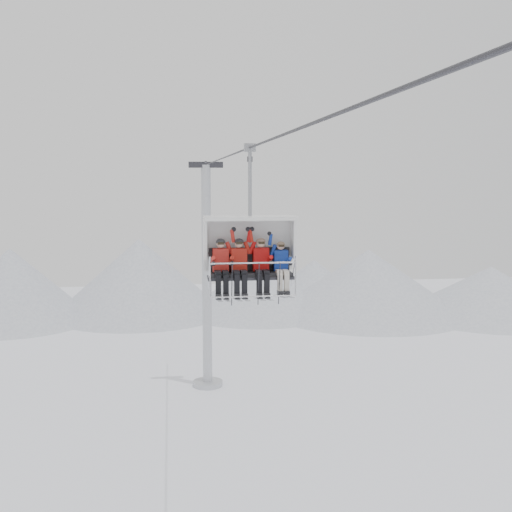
{
  "coord_description": "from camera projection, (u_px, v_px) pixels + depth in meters",
  "views": [
    {
      "loc": [
        -2.11,
        -15.73,
        12.48
      ],
      "look_at": [
        0.0,
        0.0,
        10.57
      ],
      "focal_mm": 45.0,
      "sensor_mm": 36.0,
      "label": 1
    }
  ],
  "objects": [
    {
      "name": "skier_center_left",
      "position": [
        239.0,
        265.0,
        17.01
      ],
      "size": [
        0.42,
        1.69,
        1.66
      ],
      "color": "#AC1E13",
      "rests_on": "chairlift_carrier"
    },
    {
      "name": "haul_cable",
      "position": [
        256.0,
        145.0,
        15.66
      ],
      "size": [
        0.06,
        50.0,
        0.06
      ],
      "primitive_type": "cylinder",
      "rotation": [
        1.57,
        0.0,
        0.0
      ],
      "color": "#2C2C31",
      "rests_on": "lift_tower_left"
    },
    {
      "name": "chairlift_carrier",
      "position": [
        249.0,
        246.0,
        17.29
      ],
      "size": [
        2.45,
        1.17,
        3.98
      ],
      "color": "black",
      "rests_on": "haul_cable"
    },
    {
      "name": "lift_tower_right",
      "position": [
        207.0,
        292.0,
        38.21
      ],
      "size": [
        2.0,
        1.8,
        13.48
      ],
      "color": "#B2B5B9",
      "rests_on": "ground"
    },
    {
      "name": "ridgeline",
      "position": [
        177.0,
        286.0,
        58.08
      ],
      "size": [
        72.0,
        21.0,
        7.0
      ],
      "color": "silver",
      "rests_on": "ground"
    },
    {
      "name": "skier_far_left",
      "position": [
        221.0,
        265.0,
        16.94
      ],
      "size": [
        0.42,
        1.69,
        1.66
      ],
      "color": "red",
      "rests_on": "chairlift_carrier"
    },
    {
      "name": "skier_center_right",
      "position": [
        261.0,
        264.0,
        17.09
      ],
      "size": [
        0.42,
        1.69,
        1.66
      ],
      "color": "#AD0D0C",
      "rests_on": "chairlift_carrier"
    },
    {
      "name": "skier_far_right",
      "position": [
        281.0,
        266.0,
        17.15
      ],
      "size": [
        0.37,
        1.69,
        1.51
      ],
      "color": "navy",
      "rests_on": "chairlift_carrier"
    }
  ]
}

